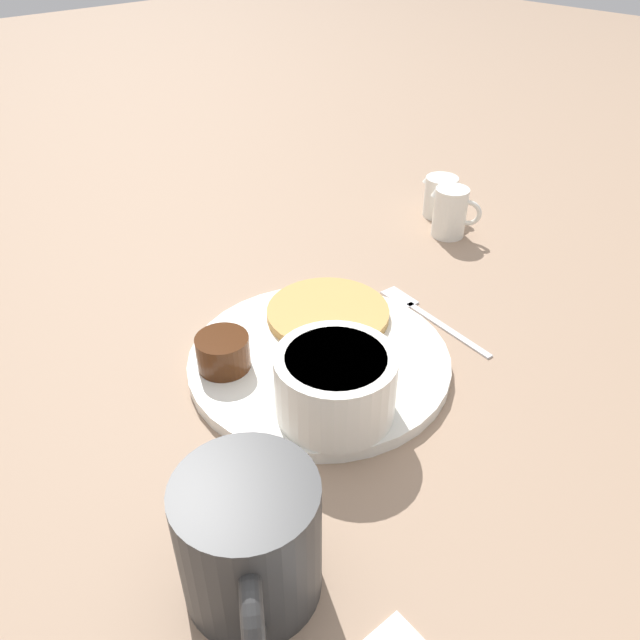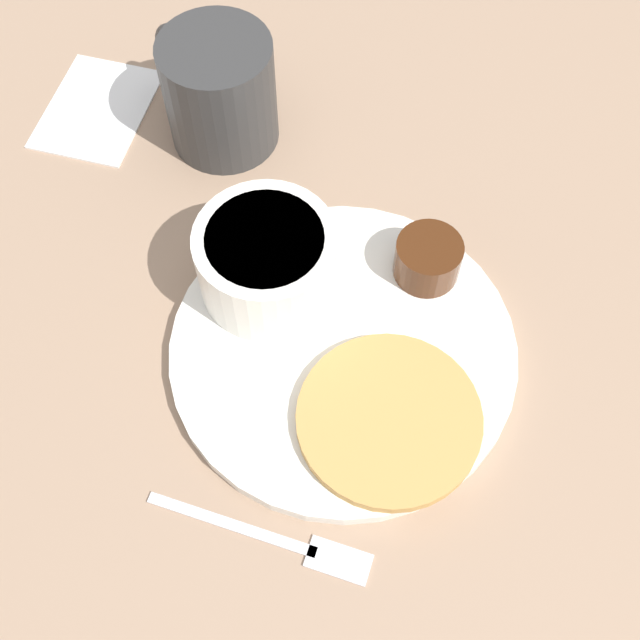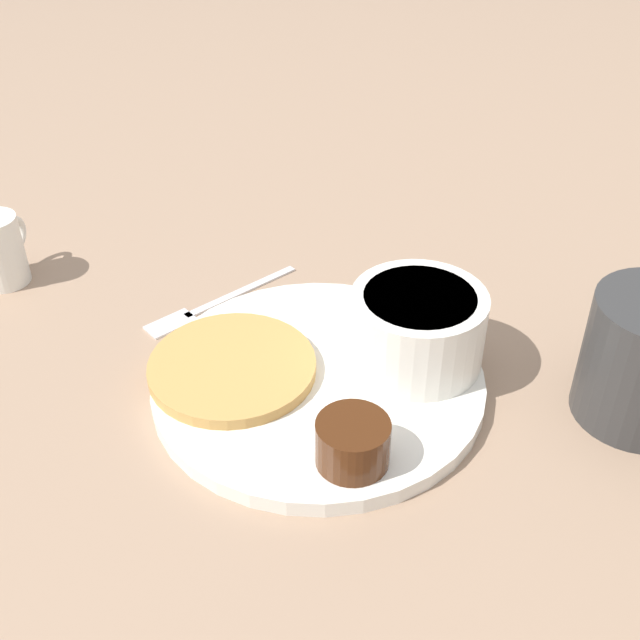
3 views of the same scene
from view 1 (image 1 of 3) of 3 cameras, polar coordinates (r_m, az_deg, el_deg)
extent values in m
plane|color=#9E7F66|center=(0.58, -0.06, -4.17)|extent=(4.00, 4.00, 0.00)
cylinder|color=white|center=(0.58, -0.07, -3.71)|extent=(0.24, 0.24, 0.01)
cylinder|color=tan|center=(0.62, 0.73, 0.64)|extent=(0.12, 0.12, 0.01)
cylinder|color=white|center=(0.50, 1.42, -5.91)|extent=(0.10, 0.10, 0.06)
cylinder|color=white|center=(0.49, 1.46, -3.74)|extent=(0.08, 0.08, 0.01)
cylinder|color=#47230F|center=(0.56, -8.85, -2.93)|extent=(0.05, 0.05, 0.03)
cylinder|color=white|center=(0.50, 0.13, -8.61)|extent=(0.04, 0.04, 0.03)
sphere|color=white|center=(0.48, 0.13, -7.05)|extent=(0.02, 0.02, 0.02)
cylinder|color=#333333|center=(0.40, -6.48, -19.29)|extent=(0.09, 0.09, 0.09)
torus|color=#333333|center=(0.37, -6.15, -24.98)|extent=(0.04, 0.06, 0.06)
cylinder|color=white|center=(0.80, 11.79, 9.61)|extent=(0.04, 0.04, 0.06)
torus|color=white|center=(0.80, 13.39, 9.51)|extent=(0.02, 0.03, 0.03)
cone|color=white|center=(0.80, 10.68, 11.56)|extent=(0.01, 0.01, 0.01)
cylinder|color=white|center=(0.86, 10.94, 11.01)|extent=(0.04, 0.04, 0.05)
torus|color=white|center=(0.85, 12.40, 10.79)|extent=(0.01, 0.03, 0.03)
cone|color=white|center=(0.85, 9.90, 12.70)|extent=(0.01, 0.01, 0.01)
cube|color=silver|center=(0.64, 11.55, -0.74)|extent=(0.02, 0.11, 0.00)
cube|color=silver|center=(0.68, 7.28, 2.11)|extent=(0.02, 0.04, 0.00)
camera|label=2|loc=(0.68, 19.50, 45.48)|focal=45.00mm
camera|label=3|loc=(0.66, -49.13, 26.61)|focal=45.00mm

